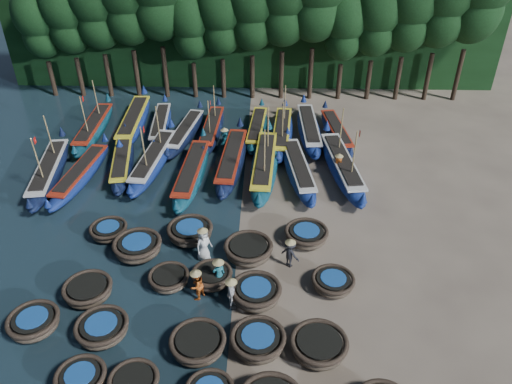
{
  "coord_description": "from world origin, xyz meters",
  "views": [
    {
      "loc": [
        1.45,
        -17.85,
        16.16
      ],
      "look_at": [
        0.83,
        4.28,
        1.3
      ],
      "focal_mm": 35.0,
      "sensor_mm": 36.0,
      "label": 1
    }
  ],
  "objects_px": {
    "coracle_14": "(319,346)",
    "long_boat_6": "(264,165)",
    "coracle_21": "(138,247)",
    "coracle_15": "(88,290)",
    "long_boat_13": "(212,129)",
    "coracle_19": "(333,282)",
    "long_boat_4": "(192,172)",
    "coracle_13": "(258,341)",
    "long_boat_5": "(232,160)",
    "long_boat_12": "(185,132)",
    "fisherman_6": "(338,166)",
    "coracle_6": "(134,383)",
    "fisherman_5": "(225,140)",
    "coracle_12": "(198,343)",
    "coracle_5": "(81,379)",
    "coracle_16": "(169,279)",
    "coracle_17": "(212,277)",
    "fisherman_0": "(203,243)",
    "coracle_20": "(109,230)",
    "fisherman_2": "(197,284)",
    "long_boat_9": "(94,128)",
    "long_boat_17": "(336,132)",
    "long_boat_14": "(257,129)",
    "long_boat_8": "(342,166)",
    "fisherman_4": "(231,293)",
    "long_boat_2": "(122,162)",
    "coracle_23": "(248,250)",
    "coracle_11": "(102,328)",
    "long_boat_16": "(309,129)",
    "coracle_24": "(306,235)",
    "long_boat_11": "(161,125)",
    "long_boat_1": "(81,174)",
    "long_boat_15": "(282,133)",
    "fisherman_1": "(219,273)",
    "coracle_22": "(190,232)",
    "long_boat_3": "(154,160)",
    "coracle_18": "(256,293)",
    "fisherman_3": "(290,253)"
  },
  "relations": [
    {
      "from": "long_boat_11",
      "to": "long_boat_13",
      "type": "bearing_deg",
      "value": -14.9
    },
    {
      "from": "coracle_16",
      "to": "fisherman_5",
      "type": "xyz_separation_m",
      "value": [
        1.54,
        12.51,
        0.46
      ]
    },
    {
      "from": "coracle_15",
      "to": "coracle_20",
      "type": "bearing_deg",
      "value": 93.64
    },
    {
      "from": "coracle_18",
      "to": "coracle_6",
      "type": "bearing_deg",
      "value": -133.04
    },
    {
      "from": "long_boat_16",
      "to": "fisherman_4",
      "type": "bearing_deg",
      "value": -107.52
    },
    {
      "from": "long_boat_11",
      "to": "fisherman_3",
      "type": "bearing_deg",
      "value": -62.5
    },
    {
      "from": "coracle_13",
      "to": "long_boat_2",
      "type": "relative_size",
      "value": 0.34
    },
    {
      "from": "coracle_11",
      "to": "fisherman_6",
      "type": "bearing_deg",
      "value": 48.85
    },
    {
      "from": "coracle_15",
      "to": "coracle_19",
      "type": "bearing_deg",
      "value": 4.55
    },
    {
      "from": "coracle_19",
      "to": "long_boat_4",
      "type": "relative_size",
      "value": 0.23
    },
    {
      "from": "coracle_15",
      "to": "long_boat_13",
      "type": "distance_m",
      "value": 15.95
    },
    {
      "from": "coracle_16",
      "to": "long_boat_14",
      "type": "distance_m",
      "value": 15.29
    },
    {
      "from": "coracle_14",
      "to": "coracle_21",
      "type": "bearing_deg",
      "value": 145.91
    },
    {
      "from": "coracle_6",
      "to": "coracle_17",
      "type": "xyz_separation_m",
      "value": [
        2.26,
        5.58,
        0.01
      ]
    },
    {
      "from": "long_boat_4",
      "to": "long_boat_14",
      "type": "relative_size",
      "value": 1.17
    },
    {
      "from": "coracle_18",
      "to": "coracle_15",
      "type": "bearing_deg",
      "value": 179.98
    },
    {
      "from": "long_boat_11",
      "to": "long_boat_14",
      "type": "xyz_separation_m",
      "value": [
        6.81,
        -0.41,
        -0.01
      ]
    },
    {
      "from": "coracle_22",
      "to": "long_boat_3",
      "type": "height_order",
      "value": "long_boat_3"
    },
    {
      "from": "long_boat_1",
      "to": "long_boat_15",
      "type": "xyz_separation_m",
      "value": [
        12.05,
        5.65,
        0.03
      ]
    },
    {
      "from": "fisherman_4",
      "to": "fisherman_1",
      "type": "bearing_deg",
      "value": 22.35
    },
    {
      "from": "coracle_21",
      "to": "long_boat_8",
      "type": "bearing_deg",
      "value": 35.65
    },
    {
      "from": "long_boat_12",
      "to": "fisherman_6",
      "type": "bearing_deg",
      "value": -16.25
    },
    {
      "from": "coracle_12",
      "to": "coracle_5",
      "type": "bearing_deg",
      "value": -157.02
    },
    {
      "from": "long_boat_12",
      "to": "fisherman_2",
      "type": "relative_size",
      "value": 4.44
    },
    {
      "from": "long_boat_13",
      "to": "long_boat_16",
      "type": "xyz_separation_m",
      "value": [
        6.73,
        0.15,
        0.04
      ]
    },
    {
      "from": "coracle_20",
      "to": "long_boat_17",
      "type": "distance_m",
      "value": 16.89
    },
    {
      "from": "long_boat_14",
      "to": "fisherman_4",
      "type": "xyz_separation_m",
      "value": [
        -0.66,
        -16.13,
        0.35
      ]
    },
    {
      "from": "long_boat_13",
      "to": "long_boat_2",
      "type": "bearing_deg",
      "value": -136.01
    },
    {
      "from": "coracle_5",
      "to": "long_boat_14",
      "type": "bearing_deg",
      "value": 73.81
    },
    {
      "from": "long_boat_8",
      "to": "fisherman_0",
      "type": "distance_m",
      "value": 10.93
    },
    {
      "from": "coracle_16",
      "to": "long_boat_17",
      "type": "height_order",
      "value": "long_boat_17"
    },
    {
      "from": "coracle_6",
      "to": "fisherman_5",
      "type": "height_order",
      "value": "fisherman_5"
    },
    {
      "from": "coracle_12",
      "to": "coracle_18",
      "type": "bearing_deg",
      "value": 51.32
    },
    {
      "from": "coracle_11",
      "to": "coracle_18",
      "type": "relative_size",
      "value": 0.87
    },
    {
      "from": "long_boat_17",
      "to": "long_boat_16",
      "type": "bearing_deg",
      "value": 164.49
    },
    {
      "from": "long_boat_8",
      "to": "long_boat_12",
      "type": "xyz_separation_m",
      "value": [
        -10.2,
        4.38,
        -0.1
      ]
    },
    {
      "from": "coracle_16",
      "to": "coracle_24",
      "type": "distance_m",
      "value": 7.16
    },
    {
      "from": "coracle_14",
      "to": "coracle_20",
      "type": "bearing_deg",
      "value": 145.36
    },
    {
      "from": "fisherman_5",
      "to": "coracle_5",
      "type": "bearing_deg",
      "value": -15.96
    },
    {
      "from": "coracle_16",
      "to": "long_boat_9",
      "type": "xyz_separation_m",
      "value": [
        -7.74,
        14.53,
        0.18
      ]
    },
    {
      "from": "coracle_12",
      "to": "long_boat_12",
      "type": "bearing_deg",
      "value": 99.82
    },
    {
      "from": "coracle_12",
      "to": "fisherman_0",
      "type": "xyz_separation_m",
      "value": [
        -0.38,
        5.44,
        0.51
      ]
    },
    {
      "from": "coracle_13",
      "to": "long_boat_5",
      "type": "distance_m",
      "value": 13.88
    },
    {
      "from": "long_boat_9",
      "to": "long_boat_17",
      "type": "height_order",
      "value": "long_boat_9"
    },
    {
      "from": "coracle_23",
      "to": "coracle_11",
      "type": "bearing_deg",
      "value": -139.22
    },
    {
      "from": "coracle_12",
      "to": "coracle_16",
      "type": "height_order",
      "value": "coracle_12"
    },
    {
      "from": "coracle_13",
      "to": "coracle_14",
      "type": "xyz_separation_m",
      "value": [
        2.37,
        -0.19,
        0.02
      ]
    },
    {
      "from": "coracle_12",
      "to": "coracle_14",
      "type": "xyz_separation_m",
      "value": [
        4.71,
        0.01,
        0.02
      ]
    },
    {
      "from": "coracle_5",
      "to": "coracle_14",
      "type": "distance_m",
      "value": 8.91
    },
    {
      "from": "coracle_14",
      "to": "long_boat_6",
      "type": "xyz_separation_m",
      "value": [
        -2.3,
        13.35,
        0.16
      ]
    }
  ]
}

